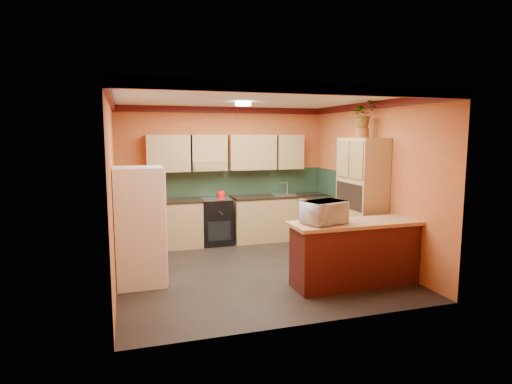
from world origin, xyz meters
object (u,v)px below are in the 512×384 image
at_px(fridge, 140,226).
at_px(microwave, 324,212).
at_px(stove, 216,221).
at_px(base_cabinets_back, 246,220).
at_px(pantry, 361,201).
at_px(breakfast_bar, 355,255).

bearing_deg(fridge, microwave, -21.67).
bearing_deg(fridge, stove, 51.80).
height_order(base_cabinets_back, microwave, microwave).
bearing_deg(fridge, base_cabinets_back, 41.99).
bearing_deg(base_cabinets_back, fridge, -138.01).
distance_m(base_cabinets_back, stove, 0.63).
bearing_deg(base_cabinets_back, microwave, -84.30).
distance_m(base_cabinets_back, fridge, 2.91).
xyz_separation_m(fridge, pantry, (3.60, 0.00, 0.20)).
xyz_separation_m(stove, pantry, (2.08, -1.93, 0.59)).
relative_size(fridge, breakfast_bar, 0.94).
height_order(stove, breakfast_bar, stove).
bearing_deg(pantry, stove, 137.22).
bearing_deg(breakfast_bar, stove, 115.98).
xyz_separation_m(pantry, microwave, (-1.17, -0.97, 0.04)).
height_order(base_cabinets_back, fridge, fridge).
xyz_separation_m(fridge, microwave, (2.43, -0.97, 0.24)).
height_order(fridge, pantry, pantry).
bearing_deg(stove, base_cabinets_back, 0.00).
bearing_deg(breakfast_bar, base_cabinets_back, 105.18).
relative_size(base_cabinets_back, stove, 4.01).
bearing_deg(breakfast_bar, microwave, 180.00).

